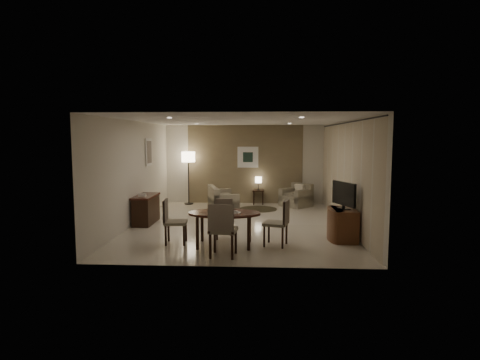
# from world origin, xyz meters

# --- Properties ---
(room_shell) EXTENTS (5.50, 7.00, 2.70)m
(room_shell) POSITION_xyz_m (0.00, 0.40, 1.35)
(room_shell) COLOR beige
(room_shell) RESTS_ON ground
(taupe_accent) EXTENTS (3.96, 0.03, 2.70)m
(taupe_accent) POSITION_xyz_m (0.00, 3.48, 1.35)
(taupe_accent) COLOR #7A6C4C
(taupe_accent) RESTS_ON wall_back
(curtain_wall) EXTENTS (0.08, 6.70, 2.58)m
(curtain_wall) POSITION_xyz_m (2.68, 0.00, 1.32)
(curtain_wall) COLOR beige
(curtain_wall) RESTS_ON wall_right
(curtain_rod) EXTENTS (0.03, 6.80, 0.03)m
(curtain_rod) POSITION_xyz_m (2.68, 0.00, 2.64)
(curtain_rod) COLOR black
(curtain_rod) RESTS_ON wall_right
(art_back_frame) EXTENTS (0.72, 0.03, 0.72)m
(art_back_frame) POSITION_xyz_m (0.10, 3.46, 1.60)
(art_back_frame) COLOR silver
(art_back_frame) RESTS_ON wall_back
(art_back_canvas) EXTENTS (0.34, 0.01, 0.34)m
(art_back_canvas) POSITION_xyz_m (0.10, 3.44, 1.60)
(art_back_canvas) COLOR black
(art_back_canvas) RESTS_ON wall_back
(art_left_frame) EXTENTS (0.03, 0.60, 0.80)m
(art_left_frame) POSITION_xyz_m (-2.72, 1.20, 1.85)
(art_left_frame) COLOR silver
(art_left_frame) RESTS_ON wall_left
(art_left_canvas) EXTENTS (0.01, 0.46, 0.64)m
(art_left_canvas) POSITION_xyz_m (-2.71, 1.20, 1.85)
(art_left_canvas) COLOR gray
(art_left_canvas) RESTS_ON wall_left
(downlight_nl) EXTENTS (0.10, 0.10, 0.01)m
(downlight_nl) POSITION_xyz_m (-1.40, -1.80, 2.69)
(downlight_nl) COLOR white
(downlight_nl) RESTS_ON ceiling
(downlight_nr) EXTENTS (0.10, 0.10, 0.01)m
(downlight_nr) POSITION_xyz_m (1.40, -1.80, 2.69)
(downlight_nr) COLOR white
(downlight_nr) RESTS_ON ceiling
(downlight_fl) EXTENTS (0.10, 0.10, 0.01)m
(downlight_fl) POSITION_xyz_m (-1.40, 1.80, 2.69)
(downlight_fl) COLOR white
(downlight_fl) RESTS_ON ceiling
(downlight_fr) EXTENTS (0.10, 0.10, 0.01)m
(downlight_fr) POSITION_xyz_m (1.40, 1.80, 2.69)
(downlight_fr) COLOR white
(downlight_fr) RESTS_ON ceiling
(console_desk) EXTENTS (0.48, 1.20, 0.75)m
(console_desk) POSITION_xyz_m (-2.49, 0.00, 0.38)
(console_desk) COLOR #4E2319
(console_desk) RESTS_ON floor
(telephone) EXTENTS (0.20, 0.14, 0.09)m
(telephone) POSITION_xyz_m (-2.49, -0.30, 0.80)
(telephone) COLOR white
(telephone) RESTS_ON console_desk
(tv_cabinet) EXTENTS (0.48, 0.90, 0.70)m
(tv_cabinet) POSITION_xyz_m (2.40, -1.50, 0.35)
(tv_cabinet) COLOR brown
(tv_cabinet) RESTS_ON floor
(flat_tv) EXTENTS (0.36, 0.85, 0.60)m
(flat_tv) POSITION_xyz_m (2.38, -1.50, 1.02)
(flat_tv) COLOR black
(flat_tv) RESTS_ON tv_cabinet
(dining_table) EXTENTS (1.51, 0.95, 0.71)m
(dining_table) POSITION_xyz_m (-0.21, -2.11, 0.35)
(dining_table) COLOR #4E2319
(dining_table) RESTS_ON floor
(chair_near) EXTENTS (0.55, 0.55, 1.04)m
(chair_near) POSITION_xyz_m (-0.16, -2.86, 0.52)
(chair_near) COLOR gray
(chair_near) RESTS_ON floor
(chair_far) EXTENTS (0.48, 0.48, 0.87)m
(chair_far) POSITION_xyz_m (-0.27, -1.45, 0.43)
(chair_far) COLOR gray
(chair_far) RESTS_ON floor
(chair_left) EXTENTS (0.49, 0.49, 0.95)m
(chair_left) POSITION_xyz_m (-1.26, -2.00, 0.48)
(chair_left) COLOR gray
(chair_left) RESTS_ON floor
(chair_right) EXTENTS (0.58, 0.58, 0.97)m
(chair_right) POSITION_xyz_m (0.87, -2.04, 0.48)
(chair_right) COLOR gray
(chair_right) RESTS_ON floor
(plate_a) EXTENTS (0.26, 0.26, 0.02)m
(plate_a) POSITION_xyz_m (-0.39, -2.06, 0.72)
(plate_a) COLOR white
(plate_a) RESTS_ON dining_table
(plate_b) EXTENTS (0.26, 0.26, 0.02)m
(plate_b) POSITION_xyz_m (0.01, -2.16, 0.72)
(plate_b) COLOR white
(plate_b) RESTS_ON dining_table
(fruit_apple) EXTENTS (0.09, 0.09, 0.09)m
(fruit_apple) POSITION_xyz_m (-0.39, -2.06, 0.77)
(fruit_apple) COLOR #A51214
(fruit_apple) RESTS_ON plate_a
(napkin) EXTENTS (0.12, 0.08, 0.03)m
(napkin) POSITION_xyz_m (0.01, -2.16, 0.74)
(napkin) COLOR white
(napkin) RESTS_ON plate_b
(round_rug) EXTENTS (1.21, 1.21, 0.01)m
(round_rug) POSITION_xyz_m (0.47, 2.28, 0.01)
(round_rug) COLOR #3C3821
(round_rug) RESTS_ON floor
(sofa) EXTENTS (1.69, 1.15, 0.73)m
(sofa) POSITION_xyz_m (-0.65, 2.21, 0.36)
(sofa) COLOR gray
(sofa) RESTS_ON floor
(armchair) EXTENTS (1.16, 1.16, 0.75)m
(armchair) POSITION_xyz_m (1.71, 2.85, 0.37)
(armchair) COLOR gray
(armchair) RESTS_ON floor
(side_table) EXTENTS (0.38, 0.38, 0.49)m
(side_table) POSITION_xyz_m (0.47, 3.25, 0.25)
(side_table) COLOR black
(side_table) RESTS_ON floor
(table_lamp) EXTENTS (0.22, 0.22, 0.50)m
(table_lamp) POSITION_xyz_m (0.47, 3.25, 0.74)
(table_lamp) COLOR #FFEAC1
(table_lamp) RESTS_ON side_table
(floor_lamp) EXTENTS (0.45, 0.45, 1.79)m
(floor_lamp) POSITION_xyz_m (-1.91, 3.13, 0.90)
(floor_lamp) COLOR #FFE5B7
(floor_lamp) RESTS_ON floor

